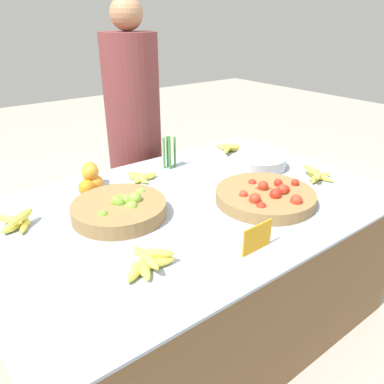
# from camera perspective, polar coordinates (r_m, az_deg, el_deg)

# --- Properties ---
(ground_plane) EXTENTS (12.00, 12.00, 0.00)m
(ground_plane) POSITION_cam_1_polar(r_m,az_deg,el_deg) (2.11, 0.00, -18.59)
(ground_plane) COLOR #ADA599
(market_table) EXTENTS (1.79, 1.19, 0.70)m
(market_table) POSITION_cam_1_polar(r_m,az_deg,el_deg) (1.89, 0.00, -10.96)
(market_table) COLOR brown
(market_table) RESTS_ON ground_plane
(lime_bowl) EXTENTS (0.40, 0.40, 0.10)m
(lime_bowl) POSITION_cam_1_polar(r_m,az_deg,el_deg) (1.60, -10.93, -2.50)
(lime_bowl) COLOR olive
(lime_bowl) RESTS_ON market_table
(tomato_basket) EXTENTS (0.45, 0.45, 0.10)m
(tomato_basket) POSITION_cam_1_polar(r_m,az_deg,el_deg) (1.73, 11.16, -0.61)
(tomato_basket) COLOR olive
(tomato_basket) RESTS_ON market_table
(orange_pile) EXTENTS (0.15, 0.20, 0.14)m
(orange_pile) POSITION_cam_1_polar(r_m,az_deg,el_deg) (1.87, -15.17, 1.91)
(orange_pile) COLOR orange
(orange_pile) RESTS_ON market_table
(metal_bowl) EXTENTS (0.29, 0.29, 0.07)m
(metal_bowl) POSITION_cam_1_polar(r_m,az_deg,el_deg) (2.11, 10.26, 4.52)
(metal_bowl) COLOR #B7B7BF
(metal_bowl) RESTS_ON market_table
(price_sign) EXTENTS (0.14, 0.01, 0.11)m
(price_sign) POSITION_cam_1_polar(r_m,az_deg,el_deg) (1.36, 9.91, -6.87)
(price_sign) COLOR orange
(price_sign) RESTS_ON market_table
(veg_bundle) EXTENTS (0.07, 0.05, 0.18)m
(veg_bundle) POSITION_cam_1_polar(r_m,az_deg,el_deg) (2.07, -3.50, 6.00)
(veg_bundle) COLOR #428438
(veg_bundle) RESTS_ON market_table
(banana_bunch_front_left) EXTENTS (0.16, 0.18, 0.04)m
(banana_bunch_front_left) POSITION_cam_1_polar(r_m,az_deg,el_deg) (1.94, -7.66, 2.25)
(banana_bunch_front_left) COLOR #EFDB4C
(banana_bunch_front_left) RESTS_ON market_table
(banana_bunch_front_center) EXTENTS (0.16, 0.20, 0.06)m
(banana_bunch_front_center) POSITION_cam_1_polar(r_m,az_deg,el_deg) (2.35, 5.52, 6.73)
(banana_bunch_front_center) COLOR #EFDB4C
(banana_bunch_front_center) RESTS_ON market_table
(banana_bunch_back_center) EXTENTS (0.21, 0.16, 0.06)m
(banana_bunch_back_center) POSITION_cam_1_polar(r_m,az_deg,el_deg) (1.28, -6.73, -10.65)
(banana_bunch_back_center) COLOR #EFDB4C
(banana_bunch_back_center) RESTS_ON market_table
(banana_bunch_middle_right) EXTENTS (0.16, 0.17, 0.06)m
(banana_bunch_middle_right) POSITION_cam_1_polar(r_m,az_deg,el_deg) (1.65, -25.07, -4.07)
(banana_bunch_middle_right) COLOR #EFDB4C
(banana_bunch_middle_right) RESTS_ON market_table
(banana_bunch_middle_left) EXTENTS (0.17, 0.19, 0.06)m
(banana_bunch_middle_left) POSITION_cam_1_polar(r_m,az_deg,el_deg) (2.03, 18.50, 2.49)
(banana_bunch_middle_left) COLOR #EFDB4C
(banana_bunch_middle_left) RESTS_ON market_table
(vendor_person) EXTENTS (0.34, 0.34, 1.57)m
(vendor_person) POSITION_cam_1_polar(r_m,az_deg,el_deg) (2.47, -8.69, 7.49)
(vendor_person) COLOR brown
(vendor_person) RESTS_ON ground_plane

